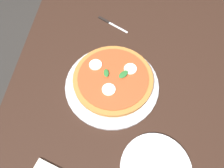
% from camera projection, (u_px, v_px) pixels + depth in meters
% --- Properties ---
extents(ground_plane, '(6.00, 6.00, 0.00)m').
position_uv_depth(ground_plane, '(120.00, 141.00, 1.42)').
color(ground_plane, '#2D2B28').
extents(dining_table, '(1.18, 0.93, 0.74)m').
position_uv_depth(dining_table, '(125.00, 106.00, 0.86)').
color(dining_table, black).
rests_on(dining_table, ground_plane).
extents(serving_tray, '(0.36, 0.36, 0.01)m').
position_uv_depth(serving_tray, '(112.00, 84.00, 0.78)').
color(serving_tray, '#B2B2B7').
rests_on(serving_tray, dining_table).
extents(pizza, '(0.31, 0.31, 0.03)m').
position_uv_depth(pizza, '(113.00, 78.00, 0.78)').
color(pizza, '#B27033').
rests_on(pizza, serving_tray).
extents(knife, '(0.10, 0.15, 0.01)m').
position_uv_depth(knife, '(109.00, 22.00, 0.95)').
color(knife, black).
rests_on(knife, dining_table).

